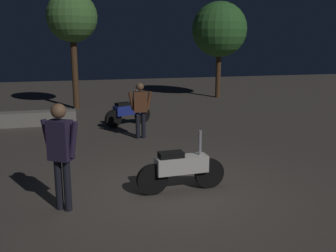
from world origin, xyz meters
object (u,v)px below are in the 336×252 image
at_px(person_rider_beside, 140,106).
at_px(person_bystander_far, 61,147).
at_px(motorcycle_white_foreground, 181,168).
at_px(motorcycle_blue_parked_left, 128,112).

height_order(person_rider_beside, person_bystander_far, person_bystander_far).
bearing_deg(person_bystander_far, person_rider_beside, -172.21).
height_order(motorcycle_white_foreground, person_rider_beside, person_rider_beside).
xyz_separation_m(motorcycle_white_foreground, motorcycle_blue_parked_left, (-0.13, 5.70, 0.00)).
xyz_separation_m(motorcycle_white_foreground, person_bystander_far, (-2.07, -0.30, 0.62)).
distance_m(motorcycle_blue_parked_left, person_rider_beside, 1.79).
distance_m(motorcycle_white_foreground, person_bystander_far, 2.18).
relative_size(motorcycle_white_foreground, person_bystander_far, 0.95).
bearing_deg(motorcycle_white_foreground, person_rider_beside, 86.99).
height_order(motorcycle_white_foreground, person_bystander_far, person_bystander_far).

